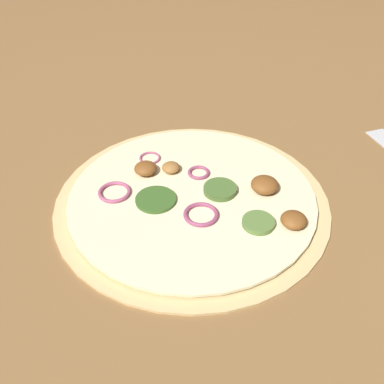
% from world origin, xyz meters
% --- Properties ---
extents(ground_plane, '(3.00, 3.00, 0.00)m').
position_xyz_m(ground_plane, '(0.00, 0.00, 0.00)').
color(ground_plane, brown).
extents(pizza, '(0.37, 0.37, 0.03)m').
position_xyz_m(pizza, '(0.00, -0.00, 0.01)').
color(pizza, '#D6B77A').
rests_on(pizza, ground_plane).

